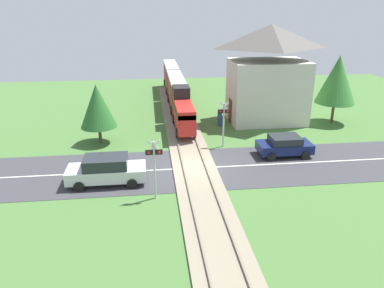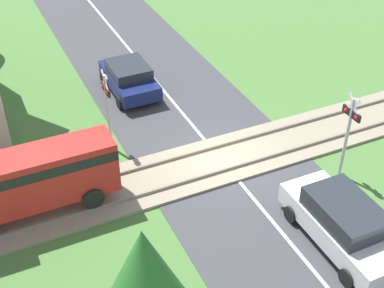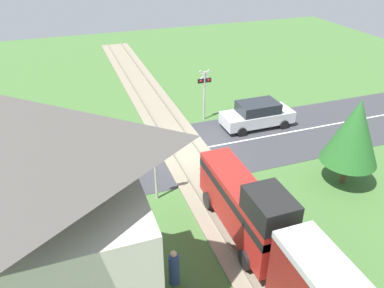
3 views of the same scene
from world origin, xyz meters
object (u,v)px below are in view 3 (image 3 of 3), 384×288
(crossing_signal_east_approach, at_px, (155,159))
(crossing_signal_west_approach, at_px, (204,89))
(pedestrian_by_station, at_px, (174,269))
(car_near_crossing, at_px, (257,114))
(station_building, at_px, (18,246))
(car_far_side, at_px, (66,176))

(crossing_signal_east_approach, bearing_deg, crossing_signal_west_approach, -125.72)
(crossing_signal_east_approach, distance_m, pedestrian_by_station, 5.18)
(car_near_crossing, bearing_deg, station_building, 39.90)
(car_near_crossing, bearing_deg, crossing_signal_east_approach, 32.32)
(crossing_signal_east_approach, xyz_separation_m, station_building, (5.00, 5.80, 1.91))
(crossing_signal_east_approach, bearing_deg, car_near_crossing, -147.68)
(crossing_signal_east_approach, relative_size, pedestrian_by_station, 2.24)
(crossing_signal_west_approach, relative_size, crossing_signal_east_approach, 1.00)
(car_near_crossing, height_order, crossing_signal_east_approach, crossing_signal_east_approach)
(crossing_signal_west_approach, height_order, pedestrian_by_station, crossing_signal_west_approach)
(car_near_crossing, xyz_separation_m, station_building, (12.96, 10.83, 3.22))
(car_near_crossing, height_order, car_far_side, car_near_crossing)
(car_near_crossing, bearing_deg, car_far_side, 13.66)
(crossing_signal_west_approach, bearing_deg, pedestrian_by_station, 64.24)
(car_near_crossing, relative_size, pedestrian_by_station, 2.98)
(crossing_signal_west_approach, bearing_deg, car_far_side, 29.06)
(car_far_side, relative_size, station_building, 0.44)
(station_building, bearing_deg, crossing_signal_west_approach, -128.06)
(car_near_crossing, bearing_deg, pedestrian_by_station, 49.06)
(car_near_crossing, height_order, station_building, station_building)
(crossing_signal_west_approach, bearing_deg, car_near_crossing, 142.34)
(crossing_signal_west_approach, xyz_separation_m, pedestrian_by_station, (5.84, 12.10, -1.48))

